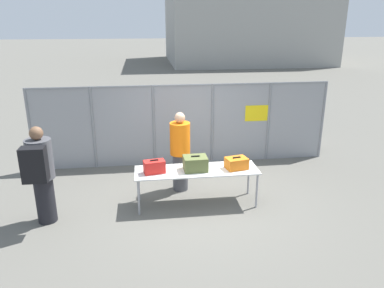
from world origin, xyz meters
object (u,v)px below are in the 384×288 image
object	(u,v)px
suitcase_orange	(236,163)
security_worker_near	(180,151)
inspection_table	(197,172)
suitcase_olive	(195,163)
utility_trailer	(261,131)
traveler_hooded	(40,172)
suitcase_red	(154,167)

from	to	relation	value
suitcase_orange	security_worker_near	bearing A→B (deg)	144.13
inspection_table	suitcase_olive	distance (m)	0.19
security_worker_near	utility_trailer	distance (m)	3.90
suitcase_orange	traveler_hooded	world-z (taller)	traveler_hooded
suitcase_red	utility_trailer	xyz separation A→B (m)	(3.22, 3.55, -0.49)
suitcase_red	utility_trailer	bearing A→B (deg)	47.75
inspection_table	utility_trailer	size ratio (longest dim) A/B	0.61
suitcase_orange	suitcase_olive	bearing A→B (deg)	178.25
suitcase_red	traveler_hooded	world-z (taller)	traveler_hooded
inspection_table	suitcase_olive	world-z (taller)	suitcase_olive
inspection_table	security_worker_near	size ratio (longest dim) A/B	1.40
inspection_table	traveler_hooded	size ratio (longest dim) A/B	1.33
security_worker_near	suitcase_olive	bearing A→B (deg)	122.55
suitcase_orange	utility_trailer	distance (m)	3.93
suitcase_olive	utility_trailer	distance (m)	4.31
suitcase_orange	traveler_hooded	xyz separation A→B (m)	(-3.55, -0.33, 0.14)
utility_trailer	suitcase_red	bearing A→B (deg)	-132.25
inspection_table	suitcase_olive	xyz separation A→B (m)	(-0.03, -0.01, 0.18)
security_worker_near	utility_trailer	bearing A→B (deg)	-118.18
suitcase_orange	security_worker_near	xyz separation A→B (m)	(-1.02, 0.74, 0.04)
suitcase_red	security_worker_near	xyz separation A→B (m)	(0.56, 0.75, 0.03)
traveler_hooded	utility_trailer	xyz separation A→B (m)	(5.19, 3.87, -0.62)
suitcase_red	security_worker_near	world-z (taller)	security_worker_near
traveler_hooded	suitcase_red	bearing A→B (deg)	1.99
suitcase_olive	traveler_hooded	size ratio (longest dim) A/B	0.26
suitcase_red	security_worker_near	size ratio (longest dim) A/B	0.25
suitcase_red	traveler_hooded	size ratio (longest dim) A/B	0.24
inspection_table	security_worker_near	xyz separation A→B (m)	(-0.25, 0.70, 0.20)
inspection_table	security_worker_near	bearing A→B (deg)	109.51
inspection_table	utility_trailer	distance (m)	4.27
inspection_table	utility_trailer	world-z (taller)	inspection_table
suitcase_orange	utility_trailer	world-z (taller)	suitcase_orange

